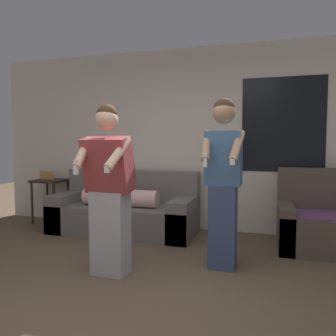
# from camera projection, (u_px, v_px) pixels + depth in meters

# --- Properties ---
(ground_plane) EXTENTS (14.00, 14.00, 0.00)m
(ground_plane) POSITION_uv_depth(u_px,v_px,m) (120.00, 316.00, 2.45)
(ground_plane) COLOR brown
(wall_back) EXTENTS (6.56, 0.07, 2.70)m
(wall_back) POSITION_uv_depth(u_px,v_px,m) (196.00, 139.00, 4.90)
(wall_back) COLOR silver
(wall_back) RESTS_ON ground_plane
(couch) EXTENTS (2.08, 0.88, 0.88)m
(couch) POSITION_uv_depth(u_px,v_px,m) (125.00, 211.00, 4.79)
(couch) COLOR slate
(couch) RESTS_ON ground_plane
(armchair) EXTENTS (0.96, 0.82, 0.97)m
(armchair) POSITION_uv_depth(u_px,v_px,m) (319.00, 223.00, 3.99)
(armchair) COLOR brown
(armchair) RESTS_ON ground_plane
(side_table) EXTENTS (0.49, 0.47, 0.86)m
(side_table) POSITION_uv_depth(u_px,v_px,m) (50.00, 186.00, 5.34)
(side_table) COLOR #332319
(side_table) RESTS_ON ground_plane
(person_left) EXTENTS (0.52, 0.51, 1.66)m
(person_left) POSITION_uv_depth(u_px,v_px,m) (109.00, 190.00, 3.18)
(person_left) COLOR #B2B2B7
(person_left) RESTS_ON ground_plane
(person_right) EXTENTS (0.43, 0.46, 1.75)m
(person_right) POSITION_uv_depth(u_px,v_px,m) (223.00, 180.00, 3.34)
(person_right) COLOR #384770
(person_right) RESTS_ON ground_plane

